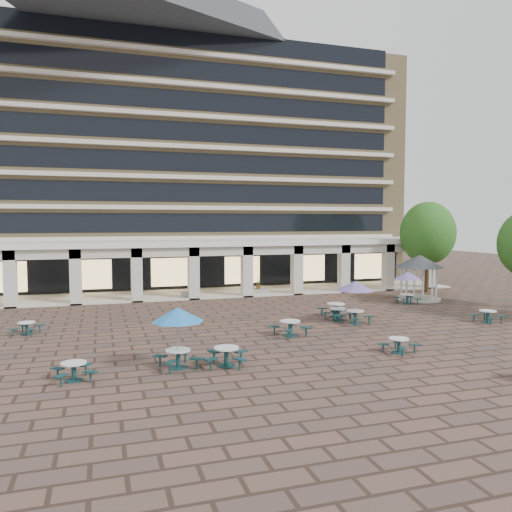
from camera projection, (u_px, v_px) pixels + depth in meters
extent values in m
plane|color=brown|center=(274.00, 332.00, 26.84)|extent=(120.00, 120.00, 0.00)
cube|color=#9D8659|center=(190.00, 171.00, 50.35)|extent=(40.00, 15.00, 22.00)
cube|color=beige|center=(206.00, 238.00, 43.43)|extent=(36.80, 0.50, 0.35)
cube|color=black|center=(206.00, 223.00, 43.56)|extent=(35.20, 0.05, 1.60)
cube|color=beige|center=(206.00, 208.00, 43.25)|extent=(36.80, 0.50, 0.35)
cube|color=black|center=(206.00, 193.00, 43.37)|extent=(35.20, 0.05, 1.60)
cube|color=beige|center=(206.00, 178.00, 43.07)|extent=(36.80, 0.50, 0.35)
cube|color=black|center=(205.00, 163.00, 43.19)|extent=(35.20, 0.05, 1.60)
cube|color=beige|center=(206.00, 147.00, 42.88)|extent=(36.80, 0.50, 0.35)
cube|color=black|center=(205.00, 132.00, 43.01)|extent=(35.20, 0.05, 1.60)
cube|color=beige|center=(206.00, 116.00, 42.70)|extent=(36.80, 0.50, 0.35)
cube|color=black|center=(205.00, 102.00, 42.83)|extent=(35.20, 0.05, 1.60)
cube|color=beige|center=(205.00, 85.00, 42.52)|extent=(36.80, 0.50, 0.35)
cube|color=black|center=(205.00, 71.00, 42.65)|extent=(35.20, 0.05, 1.60)
cube|color=beige|center=(205.00, 54.00, 42.34)|extent=(36.80, 0.50, 0.35)
cube|color=black|center=(204.00, 39.00, 42.47)|extent=(35.20, 0.05, 1.60)
cube|color=white|center=(213.00, 242.00, 40.83)|extent=(42.00, 6.60, 0.40)
cube|color=beige|center=(221.00, 250.00, 38.15)|extent=(42.00, 0.30, 0.90)
cube|color=black|center=(207.00, 269.00, 43.57)|extent=(38.00, 0.15, 3.20)
cube|color=beige|center=(213.00, 293.00, 41.12)|extent=(42.00, 6.00, 0.12)
cube|color=beige|center=(10.00, 279.00, 34.12)|extent=(0.80, 0.80, 4.00)
cube|color=beige|center=(76.00, 277.00, 35.37)|extent=(0.80, 0.80, 4.00)
cube|color=beige|center=(137.00, 275.00, 36.63)|extent=(0.80, 0.80, 4.00)
cube|color=beige|center=(194.00, 273.00, 37.88)|extent=(0.80, 0.80, 4.00)
cube|color=beige|center=(247.00, 271.00, 39.13)|extent=(0.80, 0.80, 4.00)
cube|color=beige|center=(297.00, 270.00, 40.39)|extent=(0.80, 0.80, 4.00)
cube|color=beige|center=(344.00, 268.00, 41.64)|extent=(0.80, 0.80, 4.00)
cube|color=beige|center=(388.00, 267.00, 42.90)|extent=(0.80, 0.80, 4.00)
cube|color=beige|center=(430.00, 266.00, 44.15)|extent=(0.80, 0.80, 4.00)
cube|color=#FFD88C|center=(5.00, 277.00, 38.69)|extent=(3.20, 0.08, 2.40)
cube|color=#FFD88C|center=(91.00, 275.00, 40.59)|extent=(3.20, 0.08, 2.40)
cube|color=#FFD88C|center=(170.00, 272.00, 42.49)|extent=(3.20, 0.08, 2.40)
cube|color=#FFD88C|center=(242.00, 270.00, 44.39)|extent=(3.20, 0.08, 2.40)
cube|color=#FFD88C|center=(309.00, 268.00, 46.29)|extent=(3.20, 0.08, 2.40)
cube|color=#FFD88C|center=(370.00, 266.00, 48.19)|extent=(3.20, 0.08, 2.40)
cylinder|color=#13383A|center=(226.00, 366.00, 20.45)|extent=(0.73, 0.73, 0.04)
cylinder|color=#13383A|center=(226.00, 358.00, 20.43)|extent=(0.19, 0.19, 0.68)
cylinder|color=white|center=(226.00, 348.00, 20.40)|extent=(1.04, 1.04, 0.05)
cube|color=#13383A|center=(241.00, 352.00, 20.98)|extent=(0.64, 0.51, 0.05)
cylinder|color=#13383A|center=(241.00, 357.00, 20.99)|extent=(0.08, 0.08, 0.44)
cube|color=#13383A|center=(214.00, 351.00, 21.00)|extent=(0.51, 0.64, 0.05)
cylinder|color=#13383A|center=(214.00, 357.00, 21.02)|extent=(0.08, 0.08, 0.44)
cube|color=#13383A|center=(211.00, 359.00, 19.86)|extent=(0.64, 0.51, 0.05)
cylinder|color=#13383A|center=(211.00, 365.00, 19.88)|extent=(0.08, 0.08, 0.44)
cube|color=#13383A|center=(240.00, 359.00, 19.84)|extent=(0.51, 0.64, 0.05)
cylinder|color=#13383A|center=(240.00, 365.00, 19.85)|extent=(0.08, 0.08, 0.44)
cylinder|color=#13383A|center=(399.00, 352.00, 22.49)|extent=(0.63, 0.63, 0.04)
cylinder|color=#13383A|center=(399.00, 346.00, 22.47)|extent=(0.16, 0.16, 0.59)
cylinder|color=white|center=(399.00, 339.00, 22.45)|extent=(0.89, 0.89, 0.04)
cube|color=#13383A|center=(395.00, 341.00, 23.16)|extent=(0.41, 0.55, 0.04)
cylinder|color=#13383A|center=(395.00, 345.00, 23.18)|extent=(0.07, 0.07, 0.38)
cube|color=#13383A|center=(383.00, 344.00, 22.51)|extent=(0.55, 0.41, 0.04)
cylinder|color=#13383A|center=(383.00, 349.00, 22.52)|extent=(0.07, 0.07, 0.38)
cube|color=#13383A|center=(402.00, 348.00, 21.77)|extent=(0.41, 0.55, 0.04)
cylinder|color=#13383A|center=(402.00, 353.00, 21.79)|extent=(0.07, 0.07, 0.38)
cube|color=#13383A|center=(415.00, 345.00, 22.42)|extent=(0.55, 0.41, 0.04)
cylinder|color=#13383A|center=(414.00, 349.00, 22.44)|extent=(0.07, 0.07, 0.38)
cylinder|color=#13383A|center=(178.00, 367.00, 20.18)|extent=(0.71, 0.71, 0.04)
cylinder|color=#13383A|center=(178.00, 360.00, 20.16)|extent=(0.18, 0.18, 0.67)
cylinder|color=white|center=(178.00, 350.00, 20.13)|extent=(1.01, 1.01, 0.05)
cube|color=#13383A|center=(185.00, 352.00, 20.92)|extent=(0.53, 0.62, 0.05)
cylinder|color=#13383A|center=(185.00, 358.00, 20.93)|extent=(0.08, 0.08, 0.43)
cube|color=#13383A|center=(160.00, 356.00, 20.33)|extent=(0.62, 0.53, 0.05)
cylinder|color=#13383A|center=(160.00, 362.00, 20.35)|extent=(0.08, 0.08, 0.43)
cube|color=#13383A|center=(170.00, 363.00, 19.38)|extent=(0.53, 0.62, 0.05)
cylinder|color=#13383A|center=(170.00, 368.00, 19.40)|extent=(0.08, 0.08, 0.43)
cube|color=#13383A|center=(196.00, 358.00, 19.96)|extent=(0.62, 0.53, 0.05)
cylinder|color=#13383A|center=(197.00, 364.00, 19.98)|extent=(0.08, 0.08, 0.43)
cylinder|color=gray|center=(178.00, 338.00, 20.09)|extent=(0.05, 0.05, 2.43)
cone|color=blue|center=(178.00, 315.00, 20.03)|extent=(2.13, 2.13, 0.56)
cylinder|color=#13383A|center=(74.00, 380.00, 18.57)|extent=(0.65, 0.65, 0.04)
cylinder|color=#13383A|center=(74.00, 373.00, 18.55)|extent=(0.17, 0.17, 0.61)
cylinder|color=white|center=(74.00, 363.00, 18.52)|extent=(0.93, 0.93, 0.05)
cube|color=#13383A|center=(86.00, 365.00, 19.23)|extent=(0.50, 0.57, 0.05)
cylinder|color=#13383A|center=(86.00, 370.00, 19.24)|extent=(0.07, 0.07, 0.39)
cube|color=#13383A|center=(58.00, 368.00, 18.75)|extent=(0.57, 0.50, 0.05)
cylinder|color=#13383A|center=(58.00, 374.00, 18.77)|extent=(0.07, 0.07, 0.39)
cube|color=#13383A|center=(61.00, 376.00, 17.85)|extent=(0.50, 0.57, 0.05)
cylinder|color=#13383A|center=(61.00, 382.00, 17.87)|extent=(0.07, 0.07, 0.39)
cube|color=#13383A|center=(90.00, 372.00, 18.32)|extent=(0.57, 0.50, 0.05)
cylinder|color=#13383A|center=(91.00, 377.00, 18.34)|extent=(0.07, 0.07, 0.39)
cylinder|color=#13383A|center=(355.00, 323.00, 28.95)|extent=(0.72, 0.72, 0.04)
cylinder|color=#13383A|center=(355.00, 318.00, 28.93)|extent=(0.18, 0.18, 0.68)
cylinder|color=white|center=(355.00, 311.00, 28.90)|extent=(1.02, 1.02, 0.05)
cube|color=#13383A|center=(355.00, 313.00, 29.71)|extent=(0.51, 0.63, 0.05)
cylinder|color=#13383A|center=(355.00, 317.00, 29.73)|extent=(0.08, 0.08, 0.43)
cube|color=#13383A|center=(341.00, 315.00, 29.05)|extent=(0.63, 0.51, 0.05)
cylinder|color=#13383A|center=(341.00, 319.00, 29.07)|extent=(0.08, 0.08, 0.43)
cube|color=#13383A|center=(356.00, 318.00, 28.14)|extent=(0.51, 0.63, 0.05)
cylinder|color=#13383A|center=(356.00, 323.00, 28.15)|extent=(0.08, 0.08, 0.43)
cube|color=#13383A|center=(369.00, 316.00, 28.80)|extent=(0.63, 0.51, 0.05)
cylinder|color=#13383A|center=(369.00, 320.00, 28.81)|extent=(0.08, 0.08, 0.43)
cylinder|color=gray|center=(355.00, 303.00, 28.87)|extent=(0.05, 0.05, 2.46)
cone|color=#745FA2|center=(356.00, 286.00, 28.80)|extent=(2.15, 2.15, 0.56)
cylinder|color=#13383A|center=(487.00, 322.00, 29.20)|extent=(0.67, 0.67, 0.04)
cylinder|color=#13383A|center=(488.00, 317.00, 29.18)|extent=(0.17, 0.17, 0.63)
cylinder|color=white|center=(488.00, 311.00, 29.15)|extent=(0.96, 0.96, 0.05)
cube|color=#13383A|center=(485.00, 313.00, 29.90)|extent=(0.49, 0.59, 0.05)
cylinder|color=#13383A|center=(484.00, 317.00, 29.92)|extent=(0.08, 0.08, 0.40)
cube|color=#13383A|center=(474.00, 315.00, 29.33)|extent=(0.59, 0.49, 0.05)
cylinder|color=#13383A|center=(474.00, 319.00, 29.34)|extent=(0.08, 0.08, 0.40)
cube|color=#13383A|center=(491.00, 318.00, 28.44)|extent=(0.49, 0.59, 0.05)
cylinder|color=#13383A|center=(491.00, 322.00, 28.46)|extent=(0.08, 0.08, 0.40)
cube|color=#13383A|center=(501.00, 316.00, 29.01)|extent=(0.59, 0.49, 0.05)
cylinder|color=#13383A|center=(501.00, 320.00, 29.03)|extent=(0.08, 0.08, 0.40)
cylinder|color=#13383A|center=(27.00, 334.00, 26.22)|extent=(0.60, 0.60, 0.03)
cylinder|color=#13383A|center=(27.00, 329.00, 26.20)|extent=(0.15, 0.15, 0.57)
cylinder|color=white|center=(26.00, 322.00, 26.17)|extent=(0.86, 0.86, 0.04)
cube|color=#13383A|center=(40.00, 325.00, 26.64)|extent=(0.53, 0.42, 0.04)
cylinder|color=#13383A|center=(40.00, 329.00, 26.65)|extent=(0.07, 0.07, 0.36)
cube|color=#13383A|center=(22.00, 325.00, 26.68)|extent=(0.42, 0.53, 0.04)
cylinder|color=#13383A|center=(23.00, 329.00, 26.70)|extent=(0.07, 0.07, 0.36)
cube|color=#13383A|center=(13.00, 329.00, 25.74)|extent=(0.53, 0.42, 0.04)
cylinder|color=#13383A|center=(13.00, 333.00, 25.76)|extent=(0.07, 0.07, 0.36)
cube|color=#13383A|center=(31.00, 329.00, 25.70)|extent=(0.42, 0.53, 0.04)
cylinder|color=#13383A|center=(31.00, 333.00, 25.71)|extent=(0.07, 0.07, 0.36)
cylinder|color=#13383A|center=(290.00, 335.00, 25.84)|extent=(0.74, 0.74, 0.04)
cylinder|color=#13383A|center=(290.00, 329.00, 25.82)|extent=(0.19, 0.19, 0.70)
cylinder|color=white|center=(290.00, 321.00, 25.79)|extent=(1.06, 1.06, 0.05)
cube|color=#13383A|center=(292.00, 324.00, 26.62)|extent=(0.53, 0.65, 0.05)
cylinder|color=#13383A|center=(292.00, 328.00, 26.64)|extent=(0.08, 0.08, 0.44)
cube|color=#13383A|center=(274.00, 326.00, 25.96)|extent=(0.65, 0.53, 0.05)
cylinder|color=#13383A|center=(274.00, 331.00, 25.97)|extent=(0.08, 0.08, 0.44)
cube|color=#13383A|center=(288.00, 330.00, 25.00)|extent=(0.53, 0.65, 0.05)
cylinder|color=#13383A|center=(288.00, 335.00, 25.02)|extent=(0.08, 0.08, 0.44)
cube|color=#13383A|center=(306.00, 328.00, 25.67)|extent=(0.65, 0.53, 0.05)
cylinder|color=#13383A|center=(306.00, 332.00, 25.69)|extent=(0.08, 0.08, 0.44)
cylinder|color=#13383A|center=(338.00, 320.00, 29.90)|extent=(0.68, 0.68, 0.04)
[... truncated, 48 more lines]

